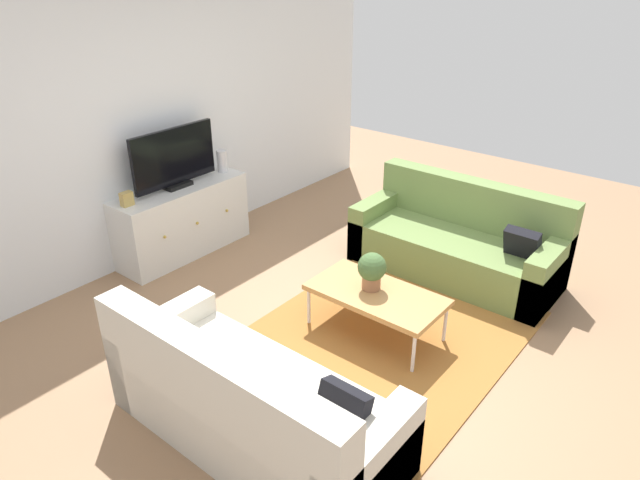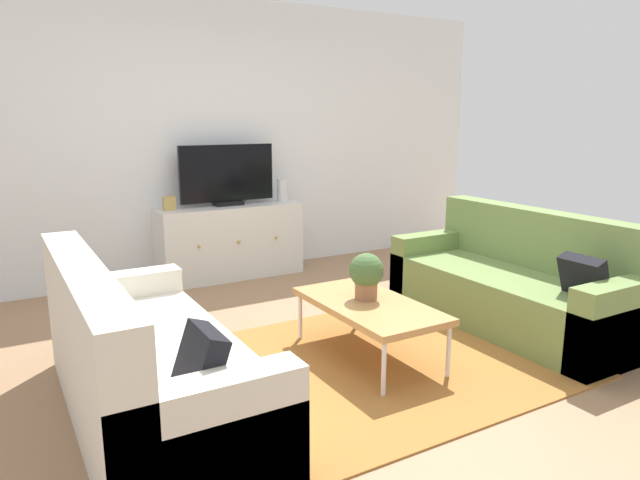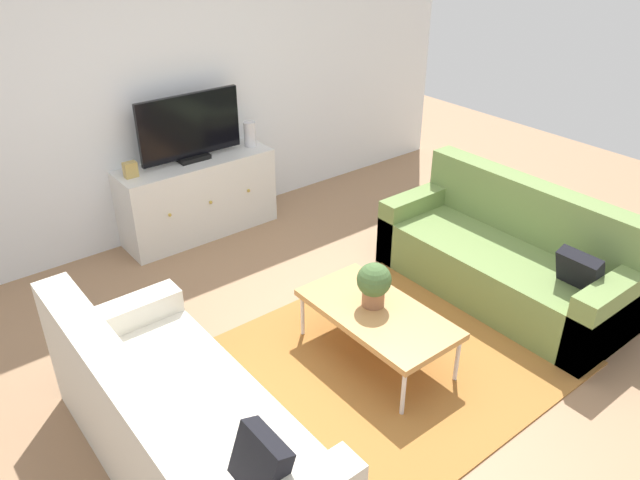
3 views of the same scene
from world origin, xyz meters
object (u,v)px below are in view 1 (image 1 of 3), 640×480
glass_vase (222,161)px  couch_left_side (245,409)px  couch_right_side (459,244)px  coffee_table (376,295)px  mantel_clock (127,199)px  tv_console (183,220)px  flat_screen_tv (174,158)px  potted_plant (372,270)px

glass_vase → couch_left_side: bearing=-130.7°
couch_right_side → coffee_table: (-1.37, 0.04, 0.07)m
couch_right_side → glass_vase: glass_vase is taller
coffee_table → couch_left_side: bearing=-178.3°
mantel_clock → tv_console: bearing=-0.0°
flat_screen_tv → mantel_clock: bearing=-178.1°
couch_right_side → tv_console: 2.77m
coffee_table → mantel_clock: mantel_clock is taller
potted_plant → tv_console: (-0.07, 2.26, -0.20)m
couch_left_side → mantel_clock: bearing=70.0°
coffee_table → tv_console: 2.33m
couch_left_side → glass_vase: bearing=49.3°
tv_console → mantel_clock: (-0.59, 0.00, 0.43)m
flat_screen_tv → couch_left_side: bearing=-121.3°
tv_console → glass_vase: (0.59, 0.00, 0.47)m
coffee_table → tv_console: bearing=91.3°
mantel_clock → potted_plant: bearing=-73.7°
potted_plant → flat_screen_tv: bearing=91.9°
glass_vase → mantel_clock: glass_vase is taller
coffee_table → mantel_clock: size_ratio=8.31×
couch_left_side → flat_screen_tv: 2.89m
coffee_table → potted_plant: size_ratio=3.47×
tv_console → flat_screen_tv: flat_screen_tv is taller
potted_plant → mantel_clock: 2.37m
potted_plant → couch_left_side: bearing=-175.8°
potted_plant → tv_console: tv_console is taller
flat_screen_tv → mantel_clock: (-0.59, -0.02, -0.23)m
potted_plant → coffee_table: bearing=-107.8°
glass_vase → mantel_clock: bearing=180.0°
potted_plant → flat_screen_tv: size_ratio=0.33×
couch_right_side → mantel_clock: bearing=130.2°
coffee_table → glass_vase: (0.54, 2.33, 0.48)m
couch_right_side → coffee_table: 1.37m
couch_right_side → coffee_table: size_ratio=1.80×
mantel_clock → glass_vase: bearing=0.0°
couch_right_side → tv_console: size_ratio=1.37×
coffee_table → flat_screen_tv: size_ratio=1.14×
couch_left_side → mantel_clock: (0.87, 2.37, 0.50)m
couch_left_side → tv_console: couch_left_side is taller
couch_left_side → tv_console: size_ratio=1.37×
coffee_table → couch_right_side: bearing=-1.9°
coffee_table → potted_plant: 0.21m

